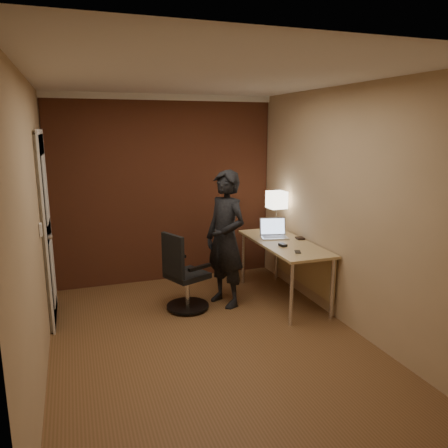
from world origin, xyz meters
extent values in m
plane|color=brown|center=(0.00, 0.00, 0.00)|extent=(4.00, 4.00, 0.00)
plane|color=white|center=(0.00, 0.00, 2.50)|extent=(4.00, 4.00, 0.00)
plane|color=tan|center=(0.00, 2.00, 1.25)|extent=(3.00, 0.00, 3.00)
plane|color=tan|center=(0.00, -2.00, 1.25)|extent=(3.00, 0.00, 3.00)
plane|color=tan|center=(-1.50, 0.00, 1.25)|extent=(0.00, 4.00, 4.00)
plane|color=tan|center=(1.50, 0.00, 1.25)|extent=(0.00, 4.00, 4.00)
cube|color=brown|center=(0.00, 1.97, 1.25)|extent=(2.98, 0.06, 2.50)
cube|color=silver|center=(0.00, 1.96, 2.46)|extent=(3.00, 0.08, 0.08)
cube|color=silver|center=(0.00, -1.96, 2.46)|extent=(3.00, 0.08, 0.08)
cube|color=silver|center=(-1.46, 0.00, 2.46)|extent=(0.08, 4.00, 0.08)
cube|color=silver|center=(1.46, 0.00, 2.46)|extent=(0.08, 4.00, 0.08)
cube|color=silver|center=(-1.48, 1.10, 1.00)|extent=(0.05, 0.82, 2.02)
cube|color=silver|center=(-1.46, 1.10, 1.00)|extent=(0.02, 0.92, 2.12)
cylinder|color=silver|center=(-1.43, 0.77, 1.00)|extent=(0.05, 0.05, 0.05)
cube|color=silver|center=(-1.49, 0.45, 1.15)|extent=(0.02, 0.08, 0.12)
cube|color=tan|center=(1.18, 0.74, 0.71)|extent=(0.60, 1.50, 0.03)
cube|color=tan|center=(1.46, 0.74, 0.43)|extent=(0.02, 1.38, 0.54)
cylinder|color=silver|center=(0.93, 0.05, 0.35)|extent=(0.04, 0.04, 0.70)
cylinder|color=silver|center=(0.93, 1.43, 0.35)|extent=(0.04, 0.04, 0.70)
cylinder|color=silver|center=(1.43, 0.05, 0.35)|extent=(0.04, 0.04, 0.70)
cylinder|color=silver|center=(1.43, 1.43, 0.35)|extent=(0.04, 0.04, 0.70)
cube|color=silver|center=(1.33, 1.26, 0.74)|extent=(0.11, 0.11, 0.01)
cylinder|color=silver|center=(1.33, 1.26, 0.90)|extent=(0.01, 0.01, 0.30)
cube|color=white|center=(1.33, 1.26, 1.16)|extent=(0.22, 0.22, 0.22)
cube|color=silver|center=(1.15, 0.95, 0.74)|extent=(0.37, 0.30, 0.01)
cube|color=silver|center=(1.18, 1.06, 0.85)|extent=(0.33, 0.13, 0.22)
cube|color=#B2CCF2|center=(1.18, 1.05, 0.85)|extent=(0.30, 0.11, 0.19)
cube|color=gray|center=(1.15, 0.94, 0.75)|extent=(0.30, 0.19, 0.00)
cube|color=black|center=(1.07, 0.56, 0.75)|extent=(0.08, 0.11, 0.03)
cube|color=black|center=(1.12, 0.28, 0.73)|extent=(0.10, 0.13, 0.01)
cube|color=black|center=(1.43, 0.79, 0.74)|extent=(0.10, 0.12, 0.02)
cylinder|color=black|center=(0.00, 0.83, 0.04)|extent=(0.49, 0.49, 0.03)
cylinder|color=silver|center=(0.00, 0.83, 0.22)|extent=(0.05, 0.05, 0.37)
cube|color=black|center=(0.00, 0.83, 0.41)|extent=(0.53, 0.53, 0.06)
cube|color=black|center=(-0.18, 0.75, 0.69)|extent=(0.19, 0.36, 0.48)
cube|color=black|center=(-0.09, 1.04, 0.56)|extent=(0.29, 0.16, 0.04)
cube|color=black|center=(0.09, 0.62, 0.56)|extent=(0.29, 0.16, 0.04)
imported|color=black|center=(0.47, 0.83, 0.80)|extent=(0.58, 0.69, 1.61)
camera|label=1|loc=(-1.18, -3.82, 2.07)|focal=35.00mm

